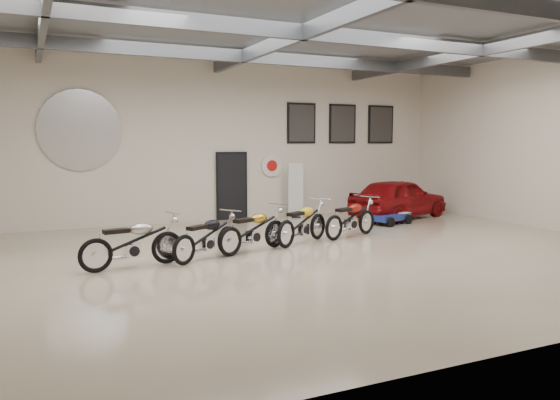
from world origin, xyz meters
name	(u,v)px	position (x,y,z in m)	size (l,w,h in m)	color
floor	(303,255)	(0.00, 0.00, 0.00)	(16.00, 12.00, 0.01)	#C0B093
ceiling	(304,20)	(0.00, 0.00, 5.00)	(16.00, 12.00, 0.01)	slate
back_wall	(216,141)	(0.00, 6.00, 2.50)	(16.00, 0.02, 5.00)	silver
ceiling_beams	(304,33)	(0.00, 0.00, 4.75)	(15.80, 11.80, 0.32)	#505357
door	(232,187)	(0.50, 5.95, 1.05)	(0.92, 0.08, 2.10)	black
logo_plaque	(80,130)	(-4.00, 5.95, 2.80)	(2.30, 0.06, 1.16)	silver
poster_left	(301,123)	(3.00, 5.96, 3.10)	(1.05, 0.08, 1.35)	black
poster_mid	(342,124)	(4.60, 5.96, 3.10)	(1.05, 0.08, 1.35)	black
poster_right	(381,125)	(6.20, 5.96, 3.10)	(1.05, 0.08, 1.35)	black
oil_sign	(272,166)	(1.90, 5.95, 1.70)	(0.72, 0.10, 0.72)	white
banner_stand	(296,190)	(2.57, 5.50, 0.91)	(0.49, 0.20, 1.81)	white
motorcycle_silver	(132,241)	(-3.60, 0.31, 0.53)	(2.04, 0.63, 1.06)	silver
motorcycle_black	(207,236)	(-2.04, 0.48, 0.50)	(1.92, 0.59, 1.00)	silver
motorcycle_gold	(253,229)	(-0.84, 0.82, 0.52)	(1.99, 0.62, 1.04)	silver
motorcycle_yellow	(303,222)	(0.62, 1.24, 0.53)	(2.04, 0.63, 1.06)	silver
motorcycle_red	(351,217)	(2.18, 1.51, 0.52)	(2.00, 0.62, 1.04)	silver
go_kart	(394,214)	(4.62, 2.97, 0.29)	(1.61, 0.72, 0.58)	navy
vintage_car	(399,198)	(5.54, 3.96, 0.65)	(3.83, 1.54, 1.31)	maroon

